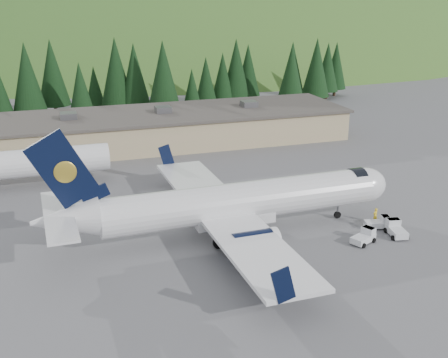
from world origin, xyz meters
TOP-DOWN VIEW (x-y plane):
  - ground at (0.00, 0.00)m, footprint 600.00×600.00m
  - airliner at (-1.12, -0.03)m, footprint 38.15×35.72m
  - baggage_tug_a at (10.99, -6.19)m, footprint 3.03×2.48m
  - baggage_tug_b at (14.43, -3.56)m, footprint 2.81×2.05m
  - baggage_tug_c at (15.01, -5.65)m, footprint 2.18×3.10m
  - terminal_building at (-5.01, 38.00)m, footprint 71.00×17.00m
  - ramp_worker at (14.77, -2.18)m, footprint 0.72×0.58m
  - tree_line at (-3.73, 61.24)m, footprint 114.40×18.78m
  - hills at (53.34, 207.38)m, footprint 614.00×330.00m

SIDE VIEW (x-z plane):
  - hills at x=53.34m, z-range -232.80..67.20m
  - ground at x=0.00m, z-range 0.00..0.00m
  - baggage_tug_b at x=14.43m, z-range -0.07..1.30m
  - baggage_tug_a at x=10.99m, z-range -0.08..1.37m
  - baggage_tug_c at x=15.01m, z-range -0.08..1.46m
  - ramp_worker at x=14.77m, z-range 0.00..1.72m
  - terminal_building at x=-5.01m, z-range -0.43..5.67m
  - airliner at x=-1.12m, z-range -2.96..9.73m
  - tree_line at x=-3.73m, z-range 0.64..14.77m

